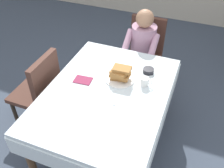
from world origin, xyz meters
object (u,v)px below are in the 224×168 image
(chair_diner, at_px, (145,49))
(bowl_butter, at_px, (148,71))
(chair_left_side, at_px, (40,88))
(cup_coffee, at_px, (145,82))
(dining_table_main, at_px, (107,98))
(diner_person, at_px, (142,45))
(plate_breakfast, at_px, (120,79))
(knife_right_of_plate, at_px, (138,86))
(breakfast_stack, at_px, (120,73))
(spoon_near_edge, at_px, (109,103))
(fork_left_of_plate, at_px, (101,76))

(chair_diner, distance_m, bowl_butter, 0.82)
(chair_left_side, bearing_deg, cup_coffee, -78.68)
(chair_diner, relative_size, bowl_butter, 8.45)
(dining_table_main, height_order, diner_person, diner_person)
(dining_table_main, height_order, chair_left_side, chair_left_side)
(plate_breakfast, bearing_deg, chair_diner, 90.32)
(knife_right_of_plate, bearing_deg, cup_coffee, -63.80)
(diner_person, bearing_deg, breakfast_stack, 90.43)
(chair_diner, relative_size, spoon_near_edge, 6.20)
(chair_left_side, bearing_deg, breakfast_stack, -76.34)
(chair_left_side, bearing_deg, bowl_butter, -68.29)
(chair_left_side, bearing_deg, plate_breakfast, -76.24)
(cup_coffee, distance_m, bowl_butter, 0.21)
(breakfast_stack, xyz_separation_m, bowl_butter, (0.22, 0.22, -0.06))
(cup_coffee, xyz_separation_m, bowl_butter, (-0.02, 0.20, -0.02))
(diner_person, xyz_separation_m, knife_right_of_plate, (0.20, -0.83, 0.07))
(diner_person, xyz_separation_m, breakfast_stack, (0.01, -0.81, 0.15))
(bowl_butter, distance_m, knife_right_of_plate, 0.24)
(dining_table_main, xyz_separation_m, cup_coffee, (0.30, 0.21, 0.13))
(spoon_near_edge, bearing_deg, breakfast_stack, 91.47)
(chair_left_side, xyz_separation_m, breakfast_stack, (0.83, 0.20, 0.29))
(cup_coffee, bearing_deg, spoon_near_edge, -121.65)
(chair_diner, bearing_deg, spoon_near_edge, 91.38)
(chair_left_side, height_order, plate_breakfast, chair_left_side)
(breakfast_stack, height_order, cup_coffee, breakfast_stack)
(plate_breakfast, height_order, spoon_near_edge, plate_breakfast)
(dining_table_main, distance_m, diner_person, 1.02)
(dining_table_main, bearing_deg, diner_person, 87.06)
(chair_left_side, xyz_separation_m, spoon_near_edge, (0.85, -0.14, 0.21))
(diner_person, bearing_deg, knife_right_of_plate, 103.23)
(cup_coffee, xyz_separation_m, spoon_near_edge, (-0.22, -0.35, -0.04))
(breakfast_stack, bearing_deg, spoon_near_edge, -85.73)
(diner_person, distance_m, bowl_butter, 0.64)
(plate_breakfast, distance_m, cup_coffee, 0.25)
(breakfast_stack, relative_size, fork_left_of_plate, 1.13)
(fork_left_of_plate, bearing_deg, chair_left_side, 102.89)
(fork_left_of_plate, bearing_deg, cup_coffee, -88.88)
(chair_diner, xyz_separation_m, plate_breakfast, (0.01, -0.97, 0.22))
(dining_table_main, bearing_deg, bowl_butter, 56.00)
(plate_breakfast, bearing_deg, dining_table_main, -105.84)
(spoon_near_edge, bearing_deg, diner_person, 88.76)
(cup_coffee, relative_size, bowl_butter, 1.03)
(diner_person, distance_m, chair_left_side, 1.31)
(fork_left_of_plate, bearing_deg, dining_table_main, -147.14)
(spoon_near_edge, bearing_deg, plate_breakfast, 91.56)
(chair_diner, xyz_separation_m, chair_left_side, (-0.82, -1.17, 0.00))
(breakfast_stack, bearing_deg, fork_left_of_plate, -174.39)
(diner_person, xyz_separation_m, plate_breakfast, (0.01, -0.81, 0.08))
(plate_breakfast, bearing_deg, chair_left_side, -166.24)
(bowl_butter, bearing_deg, dining_table_main, -124.00)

